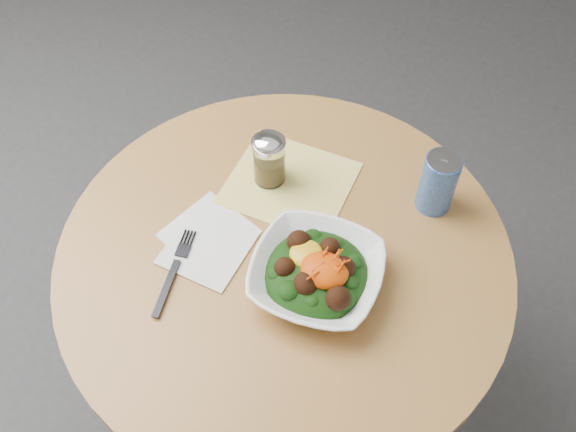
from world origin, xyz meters
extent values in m
plane|color=#323134|center=(0.00, 0.00, 0.00)|extent=(6.00, 6.00, 0.00)
cylinder|color=black|center=(0.00, 0.00, 0.01)|extent=(0.52, 0.52, 0.03)
cylinder|color=black|center=(0.00, 0.00, 0.35)|extent=(0.10, 0.10, 0.71)
cylinder|color=#AF773F|center=(0.00, 0.00, 0.73)|extent=(0.90, 0.90, 0.04)
cube|color=yellow|center=(-0.06, 0.16, 0.75)|extent=(0.25, 0.23, 0.00)
cube|color=silver|center=(-0.16, -0.02, 0.75)|extent=(0.19, 0.19, 0.00)
cube|color=silver|center=(-0.14, -0.06, 0.75)|extent=(0.16, 0.16, 0.00)
imported|color=white|center=(0.08, -0.04, 0.78)|extent=(0.26, 0.26, 0.06)
ellipsoid|color=black|center=(0.08, -0.04, 0.78)|extent=(0.20, 0.20, 0.07)
ellipsoid|color=gold|center=(0.06, -0.02, 0.81)|extent=(0.06, 0.06, 0.02)
ellipsoid|color=#D75504|center=(0.10, -0.05, 0.81)|extent=(0.09, 0.08, 0.04)
cube|color=black|center=(-0.17, -0.17, 0.76)|extent=(0.04, 0.13, 0.00)
cube|color=black|center=(-0.18, -0.07, 0.76)|extent=(0.04, 0.07, 0.00)
cylinder|color=silver|center=(-0.10, 0.16, 0.80)|extent=(0.07, 0.07, 0.10)
cylinder|color=olive|center=(-0.10, 0.16, 0.78)|extent=(0.06, 0.06, 0.06)
cylinder|color=silver|center=(-0.10, 0.16, 0.86)|extent=(0.07, 0.07, 0.01)
ellipsoid|color=silver|center=(-0.10, 0.16, 0.86)|extent=(0.07, 0.07, 0.03)
cylinder|color=navy|center=(0.23, 0.23, 0.82)|extent=(0.07, 0.07, 0.13)
cylinder|color=#B0B1B7|center=(0.23, 0.23, 0.89)|extent=(0.07, 0.07, 0.00)
cube|color=#B0B1B7|center=(0.23, 0.24, 0.89)|extent=(0.01, 0.02, 0.00)
camera|label=1|loc=(0.29, -0.63, 1.80)|focal=40.00mm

